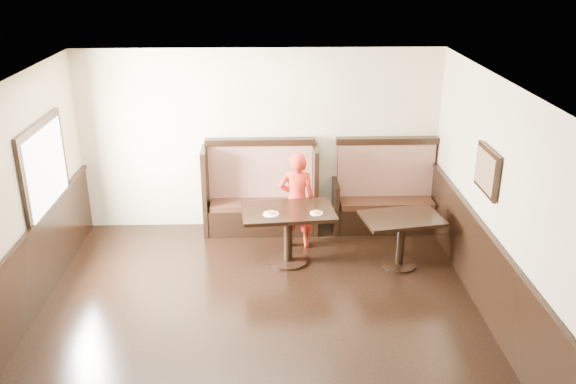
{
  "coord_description": "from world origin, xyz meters",
  "views": [
    {
      "loc": [
        0.15,
        -5.47,
        4.13
      ],
      "look_at": [
        0.39,
        2.35,
        1.0
      ],
      "focal_mm": 38.0,
      "sensor_mm": 36.0,
      "label": 1
    }
  ],
  "objects_px": {
    "table_main": "(288,222)",
    "table_neighbor": "(401,229)",
    "booth_neighbor": "(385,199)",
    "booth_main": "(261,198)",
    "child": "(297,200)"
  },
  "relations": [
    {
      "from": "table_main",
      "to": "table_neighbor",
      "type": "bearing_deg",
      "value": -10.38
    },
    {
      "from": "booth_neighbor",
      "to": "booth_main",
      "type": "bearing_deg",
      "value": 179.95
    },
    {
      "from": "booth_main",
      "to": "table_neighbor",
      "type": "xyz_separation_m",
      "value": [
        1.94,
        -1.26,
        0.03
      ]
    },
    {
      "from": "table_neighbor",
      "to": "child",
      "type": "height_order",
      "value": "child"
    },
    {
      "from": "booth_neighbor",
      "to": "table_neighbor",
      "type": "distance_m",
      "value": 1.26
    },
    {
      "from": "table_main",
      "to": "table_neighbor",
      "type": "height_order",
      "value": "table_main"
    },
    {
      "from": "table_neighbor",
      "to": "child",
      "type": "distance_m",
      "value": 1.56
    },
    {
      "from": "table_main",
      "to": "child",
      "type": "relative_size",
      "value": 0.91
    },
    {
      "from": "booth_main",
      "to": "child",
      "type": "bearing_deg",
      "value": -48.89
    },
    {
      "from": "table_main",
      "to": "table_neighbor",
      "type": "xyz_separation_m",
      "value": [
        1.55,
        -0.14,
        -0.06
      ]
    },
    {
      "from": "table_main",
      "to": "table_neighbor",
      "type": "relative_size",
      "value": 1.13
    },
    {
      "from": "booth_neighbor",
      "to": "table_neighbor",
      "type": "height_order",
      "value": "booth_neighbor"
    },
    {
      "from": "child",
      "to": "booth_neighbor",
      "type": "bearing_deg",
      "value": -152.67
    },
    {
      "from": "booth_main",
      "to": "child",
      "type": "relative_size",
      "value": 1.19
    },
    {
      "from": "table_neighbor",
      "to": "booth_main",
      "type": "bearing_deg",
      "value": 136.67
    }
  ]
}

